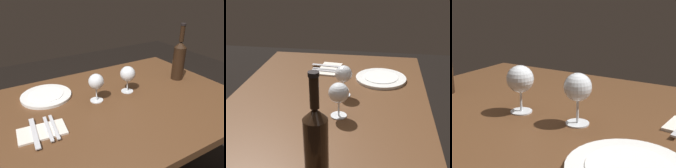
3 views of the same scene
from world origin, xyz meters
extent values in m
cube|color=#56351E|center=(0.00, 0.00, 0.72)|extent=(1.30, 0.90, 0.04)
cylinder|color=#412816|center=(0.58, -0.38, 0.35)|extent=(0.06, 0.06, 0.70)
cylinder|color=#412816|center=(0.58, 0.38, 0.35)|extent=(0.06, 0.06, 0.70)
cylinder|color=white|center=(0.07, -0.07, 0.74)|extent=(0.07, 0.07, 0.00)
cylinder|color=white|center=(0.07, -0.07, 0.78)|extent=(0.01, 0.01, 0.07)
sphere|color=white|center=(0.07, -0.07, 0.85)|extent=(0.08, 0.08, 0.08)
cylinder|color=#510A14|center=(0.07, -0.07, 0.85)|extent=(0.06, 0.06, 0.03)
cylinder|color=white|center=(-0.12, -0.07, 0.74)|extent=(0.07, 0.07, 0.00)
cylinder|color=white|center=(-0.12, -0.07, 0.78)|extent=(0.01, 0.01, 0.07)
sphere|color=white|center=(-0.12, -0.07, 0.84)|extent=(0.08, 0.08, 0.08)
cylinder|color=#510A14|center=(-0.12, -0.07, 0.84)|extent=(0.06, 0.06, 0.03)
cylinder|color=black|center=(-0.48, -0.06, 0.84)|extent=(0.07, 0.07, 0.20)
cone|color=black|center=(-0.48, -0.06, 0.96)|extent=(0.07, 0.07, 0.03)
cylinder|color=black|center=(-0.48, -0.06, 1.02)|extent=(0.03, 0.03, 0.09)
cylinder|color=black|center=(-0.48, -0.06, 1.07)|extent=(0.03, 0.03, 0.01)
cylinder|color=white|center=(0.28, -0.23, 0.75)|extent=(0.26, 0.26, 0.01)
cylinder|color=white|center=(0.28, -0.23, 0.76)|extent=(0.18, 0.18, 0.00)
cube|color=silver|center=(0.38, 0.06, 0.74)|extent=(0.20, 0.13, 0.01)
cube|color=silver|center=(0.35, 0.06, 0.75)|extent=(0.03, 0.18, 0.00)
cube|color=silver|center=(0.33, 0.06, 0.75)|extent=(0.03, 0.18, 0.00)
cube|color=silver|center=(0.41, 0.06, 0.75)|extent=(0.04, 0.21, 0.00)
camera|label=1|loc=(0.52, 0.84, 1.31)|focal=36.22mm
camera|label=2|loc=(-1.17, -0.22, 1.36)|focal=48.22mm
camera|label=3|loc=(0.46, -0.79, 1.09)|focal=51.63mm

